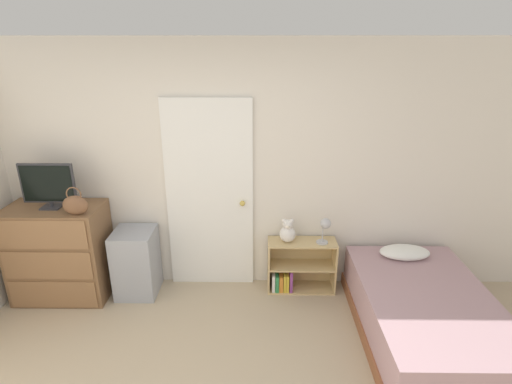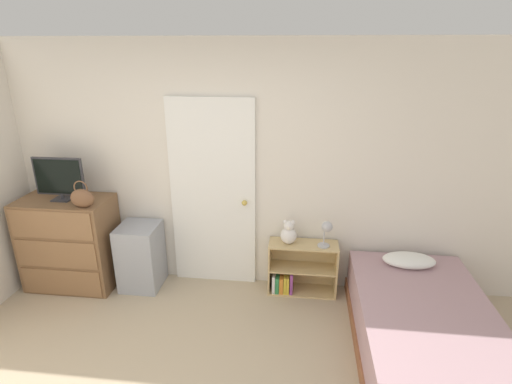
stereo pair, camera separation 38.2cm
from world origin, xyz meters
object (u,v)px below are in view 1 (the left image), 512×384
tv (48,185)px  teddy_bear (288,232)px  dresser (60,252)px  handbag (75,205)px  desk_lamp (325,226)px  storage_bin (136,262)px  bed (425,316)px  bookshelf (296,269)px

tv → teddy_bear: (2.30, 0.14, -0.54)m
teddy_bear → dresser: bearing=-176.7°
dresser → handbag: (0.32, -0.17, 0.59)m
desk_lamp → dresser: bearing=-178.0°
dresser → desk_lamp: bearing=2.0°
storage_bin → desk_lamp: 1.98m
tv → teddy_bear: tv is taller
storage_bin → teddy_bear: (1.56, 0.08, 0.32)m
tv → teddy_bear: 2.37m
storage_bin → bed: size_ratio=0.39×
storage_bin → desk_lamp: (1.94, 0.04, 0.41)m
dresser → tv: 0.72m
bookshelf → bed: bearing=-35.6°
tv → handbag: tv is taller
desk_lamp → bed: bearing=-42.0°
handbag → bed: size_ratio=0.15×
tv → dresser: bearing=149.2°
tv → handbag: bearing=-27.9°
handbag → storage_bin: bearing=27.9°
tv → storage_bin: size_ratio=0.73×
bookshelf → teddy_bear: 0.45m
handbag → teddy_bear: handbag is taller
desk_lamp → bed: (0.80, -0.72, -0.53)m
bookshelf → bed: bed is taller
bookshelf → bed: (1.07, -0.77, -0.00)m
desk_lamp → tv: bearing=-177.9°
dresser → storage_bin: bearing=4.0°
handbag → desk_lamp: bearing=6.4°
dresser → storage_bin: dresser is taller
teddy_bear → desk_lamp: desk_lamp is taller
dresser → teddy_bear: dresser is taller
dresser → storage_bin: 0.76m
storage_bin → handbag: bearing=-152.1°
handbag → desk_lamp: handbag is taller
desk_lamp → bed: size_ratio=0.15×
teddy_bear → bed: teddy_bear is taller
storage_bin → tv: bearing=-175.6°
bed → tv: bearing=169.8°
handbag → bed: (3.16, -0.46, -0.85)m
handbag → bookshelf: 2.27m
dresser → desk_lamp: dresser is taller
handbag → desk_lamp: 2.40m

